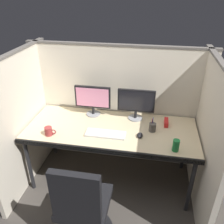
{
  "coord_description": "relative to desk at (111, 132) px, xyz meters",
  "views": [
    {
      "loc": [
        0.41,
        -1.89,
        2.18
      ],
      "look_at": [
        0.0,
        0.35,
        0.92
      ],
      "focal_mm": 37.72,
      "sensor_mm": 36.0,
      "label": 1
    }
  ],
  "objects": [
    {
      "name": "monitor_right",
      "position": [
        0.25,
        0.27,
        0.27
      ],
      "size": [
        0.43,
        0.17,
        0.37
      ],
      "color": "gray",
      "rests_on": "desk"
    },
    {
      "name": "ground_plane",
      "position": [
        0.0,
        -0.29,
        -0.69
      ],
      "size": [
        8.0,
        8.0,
        0.0
      ],
      "primitive_type": "plane",
      "color": "#423D38"
    },
    {
      "name": "cubicle_partition_rear",
      "position": [
        0.0,
        0.46,
        0.1
      ],
      "size": [
        2.21,
        0.06,
        1.57
      ],
      "color": "beige",
      "rests_on": "ground"
    },
    {
      "name": "monitor_left",
      "position": [
        -0.27,
        0.28,
        0.27
      ],
      "size": [
        0.43,
        0.17,
        0.37
      ],
      "color": "gray",
      "rests_on": "desk"
    },
    {
      "name": "cubicle_partition_left",
      "position": [
        -0.99,
        -0.09,
        0.1
      ],
      "size": [
        0.06,
        1.41,
        1.57
      ],
      "color": "beige",
      "rests_on": "ground"
    },
    {
      "name": "office_chair",
      "position": [
        -0.09,
        -0.85,
        -0.33
      ],
      "size": [
        0.52,
        0.52,
        0.97
      ],
      "rotation": [
        0.0,
        0.0,
        0.01
      ],
      "color": "black",
      "rests_on": "ground"
    },
    {
      "name": "desk",
      "position": [
        0.0,
        0.0,
        0.0
      ],
      "size": [
        1.9,
        0.8,
        0.74
      ],
      "color": "beige",
      "rests_on": "ground"
    },
    {
      "name": "coffee_mug",
      "position": [
        -0.63,
        -0.24,
        0.1
      ],
      "size": [
        0.13,
        0.08,
        0.09
      ],
      "color": "#993333",
      "rests_on": "desk"
    },
    {
      "name": "red_stapler",
      "position": [
        0.61,
        0.2,
        0.08
      ],
      "size": [
        0.04,
        0.15,
        0.06
      ],
      "primitive_type": "cube",
      "color": "red",
      "rests_on": "desk"
    },
    {
      "name": "keyboard_main",
      "position": [
        -0.04,
        -0.13,
        0.06
      ],
      "size": [
        0.43,
        0.15,
        0.02
      ],
      "primitive_type": "cube",
      "color": "silver",
      "rests_on": "desk"
    },
    {
      "name": "computer_mouse",
      "position": [
        0.33,
        -0.1,
        0.07
      ],
      "size": [
        0.06,
        0.1,
        0.04
      ],
      "color": "black",
      "rests_on": "desk"
    },
    {
      "name": "soda_can",
      "position": [
        0.69,
        -0.27,
        0.11
      ],
      "size": [
        0.07,
        0.07,
        0.12
      ],
      "primitive_type": "cylinder",
      "color": "#197233",
      "rests_on": "desk"
    },
    {
      "name": "pen_cup",
      "position": [
        0.45,
        0.04,
        0.1
      ],
      "size": [
        0.08,
        0.08,
        0.17
      ],
      "color": "#4C4742",
      "rests_on": "desk"
    },
    {
      "name": "cubicle_partition_right",
      "position": [
        0.99,
        -0.09,
        0.1
      ],
      "size": [
        0.06,
        1.41,
        1.57
      ],
      "color": "beige",
      "rests_on": "ground"
    }
  ]
}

